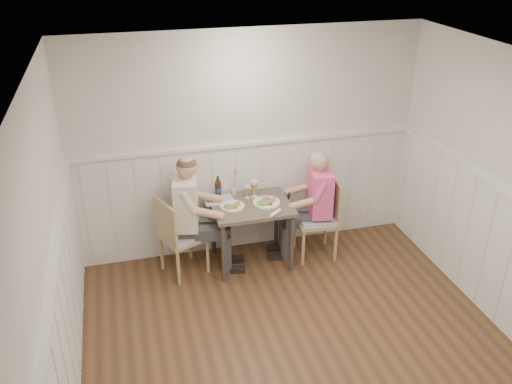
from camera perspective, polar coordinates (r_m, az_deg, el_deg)
ground_plane at (r=5.06m, az=5.90°, el=-18.34°), size 4.50×4.50×0.00m
room_shell at (r=4.14m, az=6.86°, el=-3.24°), size 4.04×4.54×2.60m
wainscot at (r=5.12m, az=3.57°, el=-7.63°), size 4.00×4.49×1.34m
dining_table at (r=6.07m, az=-0.49°, el=-2.18°), size 0.88×0.70×0.75m
chair_right at (r=6.32m, az=6.85°, el=-2.41°), size 0.49×0.49×0.96m
chair_left at (r=6.01m, az=-8.17°, el=-4.38°), size 0.57×0.57×0.93m
man_in_pink at (r=6.31m, az=6.26°, el=-2.09°), size 0.66×0.47×1.33m
diner_cream at (r=6.01m, az=-6.82°, el=-3.32°), size 0.71×0.51×1.41m
plate_man at (r=6.02m, az=1.05°, el=-1.04°), size 0.31×0.31×0.08m
plate_diner at (r=5.95m, az=-2.61°, el=-1.45°), size 0.27×0.27×0.07m
beer_glass_a at (r=6.13m, az=-0.18°, el=0.63°), size 0.08×0.08×0.20m
beer_glass_b at (r=6.12m, az=-0.94°, el=0.25°), size 0.06×0.06×0.15m
beer_bottle at (r=6.13m, az=-4.01°, el=0.37°), size 0.07×0.07×0.27m
rolled_napkin at (r=5.80m, az=2.03°, el=-2.25°), size 0.16×0.14×0.04m
grass_vase at (r=6.16m, az=-2.37°, el=1.08°), size 0.04×0.04×0.38m
gingham_mat at (r=6.13m, az=-3.94°, el=-0.81°), size 0.33×0.26×0.01m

